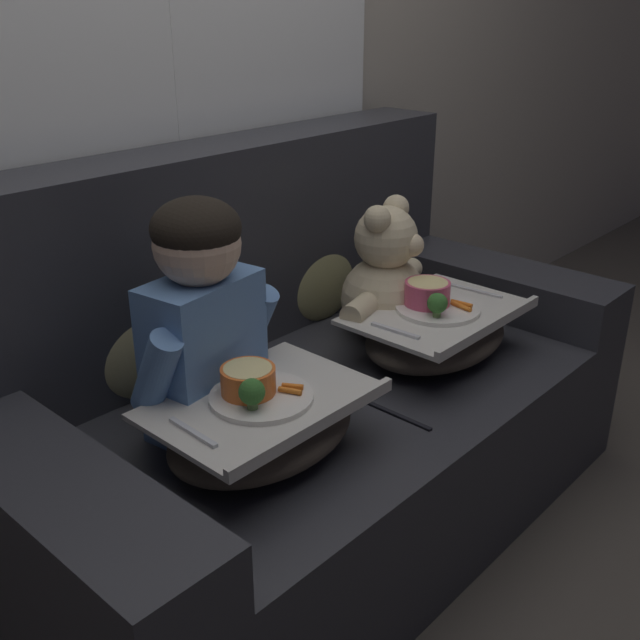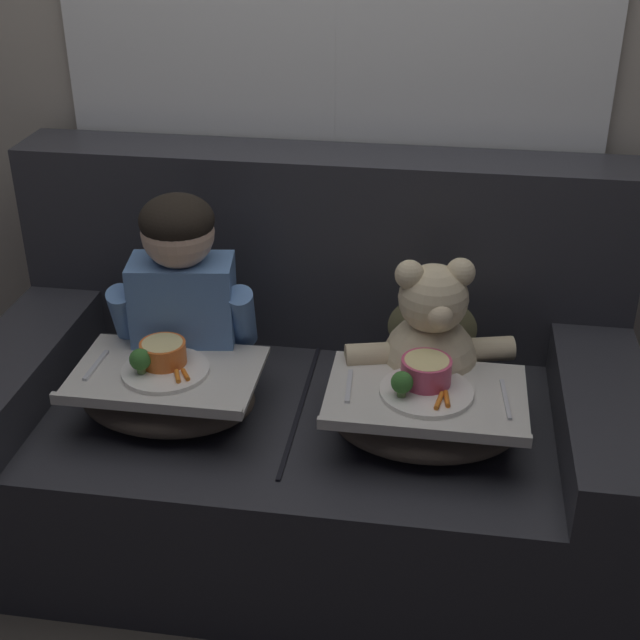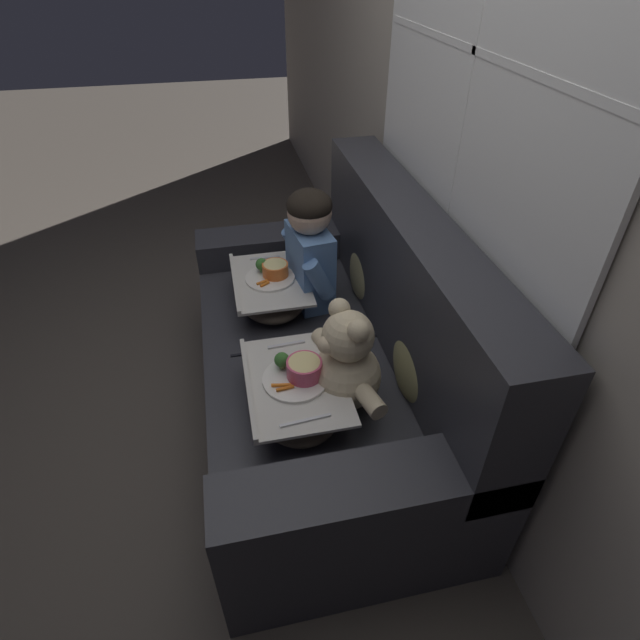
{
  "view_description": "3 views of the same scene",
  "coord_description": "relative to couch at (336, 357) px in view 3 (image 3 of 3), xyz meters",
  "views": [
    {
      "loc": [
        -1.27,
        -1.18,
        1.36
      ],
      "look_at": [
        -0.03,
        -0.04,
        0.63
      ],
      "focal_mm": 42.0,
      "sensor_mm": 36.0,
      "label": 1
    },
    {
      "loc": [
        0.35,
        -2.0,
        1.76
      ],
      "look_at": [
        0.02,
        0.15,
        0.59
      ],
      "focal_mm": 50.0,
      "sensor_mm": 36.0,
      "label": 2
    },
    {
      "loc": [
        1.57,
        -0.33,
        1.81
      ],
      "look_at": [
        0.13,
        -0.02,
        0.66
      ],
      "focal_mm": 28.0,
      "sensor_mm": 36.0,
      "label": 3
    }
  ],
  "objects": [
    {
      "name": "teddy_bear",
      "position": [
        0.33,
        -0.05,
        0.27
      ],
      "size": [
        0.45,
        0.32,
        0.41
      ],
      "color": "beige",
      "rests_on": "couch"
    },
    {
      "name": "wall_back_with_window",
      "position": [
        0.0,
        0.46,
        0.97
      ],
      "size": [
        8.0,
        0.08,
        2.6
      ],
      "color": "#A89E8E",
      "rests_on": "ground_plane"
    },
    {
      "name": "ground_plane",
      "position": [
        0.0,
        -0.08,
        -0.34
      ],
      "size": [
        14.0,
        14.0,
        0.0
      ],
      "primitive_type": "plane",
      "color": "#4C443D"
    },
    {
      "name": "couch",
      "position": [
        0.0,
        0.0,
        0.0
      ],
      "size": [
        1.76,
        0.96,
        1.0
      ],
      "color": "#2D2D33",
      "rests_on": "ground_plane"
    },
    {
      "name": "lap_tray_teddy",
      "position": [
        0.33,
        -0.23,
        0.17
      ],
      "size": [
        0.49,
        0.34,
        0.22
      ],
      "color": "#473D33",
      "rests_on": "teddy_bear"
    },
    {
      "name": "throw_pillow_behind_child",
      "position": [
        -0.33,
        0.22,
        0.25
      ],
      "size": [
        0.34,
        0.16,
        0.35
      ],
      "color": "tan",
      "rests_on": "couch"
    },
    {
      "name": "lap_tray_child",
      "position": [
        -0.33,
        -0.23,
        0.17
      ],
      "size": [
        0.47,
        0.33,
        0.22
      ],
      "color": "#473D33",
      "rests_on": "child_figure"
    },
    {
      "name": "child_figure",
      "position": [
        -0.33,
        -0.05,
        0.39
      ],
      "size": [
        0.4,
        0.21,
        0.55
      ],
      "color": "#5B84BC",
      "rests_on": "couch"
    },
    {
      "name": "throw_pillow_behind_teddy",
      "position": [
        0.33,
        0.22,
        0.25
      ],
      "size": [
        0.34,
        0.16,
        0.35
      ],
      "color": "#898456",
      "rests_on": "couch"
    }
  ]
}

